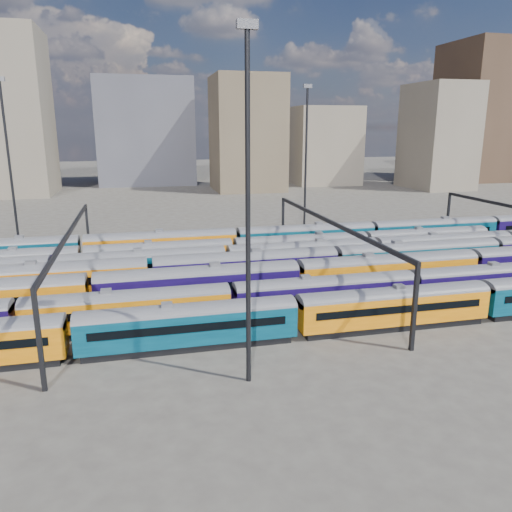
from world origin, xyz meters
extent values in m
plane|color=#433E39|center=(0.00, 0.00, 0.00)|extent=(500.00, 500.00, 0.00)
cube|color=black|center=(-8.81, -15.00, 0.33)|extent=(18.11, 2.35, 0.67)
cube|color=#043246|center=(-8.81, -15.00, 2.05)|extent=(19.07, 2.76, 2.76)
cylinder|color=#4C4C51|center=(-8.81, -15.00, 3.43)|extent=(19.07, 2.76, 2.76)
cube|color=black|center=(-8.81, -16.40, 2.38)|extent=(16.78, 0.06, 0.71)
cube|color=black|center=(-8.81, -13.60, 2.38)|extent=(16.78, 0.06, 0.71)
cube|color=slate|center=(-8.81, -15.00, 4.17)|extent=(0.95, 0.86, 0.33)
cube|color=black|center=(10.85, -15.00, 0.33)|extent=(18.11, 2.35, 0.67)
cube|color=#C66807|center=(10.85, -15.00, 2.05)|extent=(19.07, 2.76, 2.76)
cylinder|color=#4C4C51|center=(10.85, -15.00, 3.43)|extent=(19.07, 2.76, 2.76)
cube|color=black|center=(10.85, -16.40, 2.38)|extent=(16.78, 0.06, 0.71)
cube|color=black|center=(10.85, -13.60, 2.38)|extent=(16.78, 0.06, 0.71)
cube|color=slate|center=(10.85, -15.00, 4.17)|extent=(0.95, 0.86, 0.33)
cube|color=black|center=(-13.92, -10.00, 0.33)|extent=(18.16, 2.36, 0.67)
cube|color=#C66807|center=(-13.92, -10.00, 2.05)|extent=(19.11, 2.77, 2.77)
cylinder|color=#4C4C51|center=(-13.92, -10.00, 3.44)|extent=(19.11, 2.77, 2.77)
cube|color=black|center=(-13.92, -11.41, 2.39)|extent=(16.82, 0.06, 0.72)
cube|color=black|center=(-13.92, -8.59, 2.39)|extent=(16.82, 0.06, 0.72)
cube|color=slate|center=(-13.92, -10.00, 4.18)|extent=(0.96, 0.86, 0.33)
cube|color=black|center=(5.79, -10.00, 0.33)|extent=(18.16, 2.36, 0.67)
cube|color=#100734|center=(5.79, -10.00, 2.05)|extent=(19.11, 2.77, 2.77)
cylinder|color=#4C4C51|center=(5.79, -10.00, 3.44)|extent=(19.11, 2.77, 2.77)
cube|color=black|center=(5.79, -11.41, 2.39)|extent=(16.82, 0.06, 0.72)
cube|color=black|center=(5.79, -8.59, 2.39)|extent=(16.82, 0.06, 0.72)
cube|color=slate|center=(5.79, -10.00, 4.18)|extent=(0.96, 0.86, 0.33)
cube|color=black|center=(25.51, -10.00, 0.33)|extent=(18.16, 2.36, 0.67)
cube|color=#100734|center=(25.51, -10.00, 2.05)|extent=(19.11, 2.77, 2.77)
cylinder|color=#4C4C51|center=(25.51, -10.00, 3.44)|extent=(19.11, 2.77, 2.77)
cube|color=black|center=(25.51, -11.41, 2.39)|extent=(16.82, 0.06, 0.72)
cube|color=black|center=(25.51, -8.59, 2.39)|extent=(16.82, 0.06, 0.72)
cube|color=slate|center=(25.51, -10.00, 4.18)|extent=(0.96, 0.86, 0.33)
cube|color=black|center=(-6.68, -5.00, 0.38)|extent=(20.50, 2.66, 0.76)
cube|color=#100734|center=(-6.68, -5.00, 2.32)|extent=(21.57, 3.13, 3.13)
cylinder|color=#4C4C51|center=(-6.68, -5.00, 3.88)|extent=(21.57, 3.13, 3.13)
cube|color=black|center=(-6.68, -6.58, 2.69)|extent=(18.99, 0.06, 0.81)
cube|color=black|center=(-6.68, -3.42, 2.69)|extent=(18.99, 0.06, 0.81)
cube|color=slate|center=(-6.68, -5.00, 4.72)|extent=(1.08, 0.97, 0.38)
cube|color=black|center=(15.49, -5.00, 0.38)|extent=(20.50, 2.66, 0.76)
cube|color=#C66807|center=(15.49, -5.00, 2.32)|extent=(21.57, 3.13, 3.13)
cylinder|color=#4C4C51|center=(15.49, -5.00, 3.88)|extent=(21.57, 3.13, 3.13)
cube|color=black|center=(15.49, -6.58, 2.69)|extent=(18.99, 0.06, 0.81)
cube|color=black|center=(15.49, -3.42, 2.69)|extent=(18.99, 0.06, 0.81)
cube|color=slate|center=(15.49, -5.00, 4.72)|extent=(1.08, 0.97, 0.38)
cube|color=black|center=(-22.89, 0.00, 0.38)|extent=(20.82, 2.70, 0.77)
cube|color=#C66807|center=(-22.89, 0.00, 2.36)|extent=(21.92, 3.18, 3.18)
cylinder|color=#4C4C51|center=(-22.89, 0.00, 3.95)|extent=(21.92, 3.18, 3.18)
cube|color=black|center=(-22.89, -1.61, 2.74)|extent=(19.29, 0.06, 0.82)
cube|color=black|center=(-22.89, 1.61, 2.74)|extent=(19.29, 0.06, 0.82)
cube|color=slate|center=(-22.89, 0.00, 4.79)|extent=(1.10, 0.99, 0.38)
cube|color=black|center=(-0.37, 0.00, 0.38)|extent=(20.82, 2.70, 0.77)
cube|color=#100734|center=(-0.37, 0.00, 2.36)|extent=(21.92, 3.18, 3.18)
cylinder|color=#4C4C51|center=(-0.37, 0.00, 3.95)|extent=(21.92, 3.18, 3.18)
cube|color=black|center=(-0.37, -1.61, 2.74)|extent=(19.29, 0.06, 0.82)
cube|color=black|center=(-0.37, 1.61, 2.74)|extent=(19.29, 0.06, 0.82)
cube|color=slate|center=(-0.37, 0.00, 4.79)|extent=(1.10, 0.99, 0.38)
cube|color=black|center=(22.15, 0.00, 0.38)|extent=(20.82, 2.70, 0.77)
cube|color=#043246|center=(22.15, 0.00, 2.36)|extent=(21.92, 3.18, 3.18)
cylinder|color=#4C4C51|center=(22.15, 0.00, 3.95)|extent=(21.92, 3.18, 3.18)
cube|color=black|center=(22.15, -1.61, 2.74)|extent=(19.29, 0.06, 0.82)
cube|color=black|center=(22.15, 1.61, 2.74)|extent=(19.29, 0.06, 0.82)
cube|color=slate|center=(22.15, 0.00, 4.79)|extent=(1.10, 0.99, 0.38)
cube|color=black|center=(-12.38, 5.00, 0.35)|extent=(19.20, 2.49, 0.71)
cube|color=#043246|center=(-12.38, 5.00, 2.17)|extent=(20.21, 2.93, 2.93)
cylinder|color=#4C4C51|center=(-12.38, 5.00, 3.64)|extent=(20.21, 2.93, 2.93)
cube|color=black|center=(-12.38, 3.52, 2.52)|extent=(17.78, 0.06, 0.76)
cube|color=black|center=(-12.38, 6.48, 2.52)|extent=(17.78, 0.06, 0.76)
cube|color=slate|center=(-12.38, 5.00, 4.42)|extent=(1.01, 0.91, 0.35)
cube|color=black|center=(8.43, 5.00, 0.35)|extent=(19.20, 2.49, 0.71)
cube|color=#100734|center=(8.43, 5.00, 2.17)|extent=(20.21, 2.93, 2.93)
cylinder|color=#4C4C51|center=(8.43, 5.00, 3.64)|extent=(20.21, 2.93, 2.93)
cube|color=black|center=(8.43, 3.52, 2.52)|extent=(17.78, 0.06, 0.76)
cube|color=black|center=(8.43, 6.48, 2.52)|extent=(17.78, 0.06, 0.76)
cube|color=slate|center=(8.43, 5.00, 4.42)|extent=(1.01, 0.91, 0.35)
cube|color=black|center=(29.24, 5.00, 0.35)|extent=(19.20, 2.49, 0.71)
cube|color=#043246|center=(29.24, 5.00, 2.17)|extent=(20.21, 2.93, 2.93)
cylinder|color=#4C4C51|center=(29.24, 5.00, 3.64)|extent=(20.21, 2.93, 2.93)
cube|color=black|center=(29.24, 3.52, 2.52)|extent=(17.78, 0.06, 0.76)
cube|color=black|center=(29.24, 6.48, 2.52)|extent=(17.78, 0.06, 0.76)
cube|color=slate|center=(29.24, 5.00, 4.42)|extent=(1.01, 0.91, 0.35)
cube|color=black|center=(-29.97, 10.00, 0.34)|extent=(18.32, 2.38, 0.68)
cube|color=black|center=(-29.97, 11.42, 2.41)|extent=(16.97, 0.06, 0.72)
cube|color=black|center=(-10.08, 10.00, 0.34)|extent=(18.32, 2.38, 0.68)
cube|color=#C66807|center=(-10.08, 10.00, 2.07)|extent=(19.29, 2.80, 2.80)
cylinder|color=#4C4C51|center=(-10.08, 10.00, 3.47)|extent=(19.29, 2.80, 2.80)
cube|color=black|center=(-10.08, 8.58, 2.41)|extent=(16.97, 0.06, 0.72)
cube|color=black|center=(-10.08, 11.42, 2.41)|extent=(16.97, 0.06, 0.72)
cube|color=slate|center=(-10.08, 10.00, 4.22)|extent=(0.96, 0.87, 0.34)
cube|color=black|center=(9.81, 10.00, 0.34)|extent=(18.32, 2.38, 0.68)
cube|color=#C66807|center=(9.81, 10.00, 2.07)|extent=(19.29, 2.80, 2.80)
cylinder|color=#4C4C51|center=(9.81, 10.00, 3.47)|extent=(19.29, 2.80, 2.80)
cube|color=black|center=(9.81, 8.58, 2.41)|extent=(16.97, 0.06, 0.72)
cube|color=black|center=(9.81, 11.42, 2.41)|extent=(16.97, 0.06, 0.72)
cube|color=slate|center=(9.81, 10.00, 4.22)|extent=(0.96, 0.87, 0.34)
cube|color=black|center=(29.69, 10.00, 0.34)|extent=(18.32, 2.38, 0.68)
cube|color=#100734|center=(29.69, 10.00, 2.07)|extent=(19.29, 2.80, 2.80)
cylinder|color=#4C4C51|center=(29.69, 10.00, 3.47)|extent=(19.29, 2.80, 2.80)
cube|color=black|center=(29.69, 8.58, 2.41)|extent=(16.97, 0.06, 0.72)
cube|color=black|center=(29.69, 11.42, 2.41)|extent=(16.97, 0.06, 0.72)
cube|color=slate|center=(29.69, 10.00, 4.22)|extent=(0.96, 0.87, 0.34)
cube|color=black|center=(-9.56, 15.00, 0.37)|extent=(20.18, 2.62, 0.74)
cube|color=#C66807|center=(-9.56, 15.00, 2.28)|extent=(21.24, 3.08, 3.08)
cylinder|color=#4C4C51|center=(-9.56, 15.00, 3.82)|extent=(21.24, 3.08, 3.08)
cube|color=black|center=(-9.56, 13.44, 2.65)|extent=(18.69, 0.06, 0.80)
cube|color=black|center=(-9.56, 16.56, 2.65)|extent=(18.69, 0.06, 0.80)
cube|color=slate|center=(-9.56, 15.00, 4.64)|extent=(1.06, 0.96, 0.37)
cube|color=black|center=(12.28, 15.00, 0.37)|extent=(20.18, 2.62, 0.74)
cube|color=#043246|center=(12.28, 15.00, 2.28)|extent=(21.24, 3.08, 3.08)
cylinder|color=#4C4C51|center=(12.28, 15.00, 3.82)|extent=(21.24, 3.08, 3.08)
cube|color=black|center=(12.28, 13.44, 2.65)|extent=(18.69, 0.06, 0.80)
cube|color=black|center=(12.28, 16.56, 2.65)|extent=(18.69, 0.06, 0.80)
cube|color=slate|center=(12.28, 15.00, 4.64)|extent=(1.06, 0.96, 0.37)
cube|color=black|center=(34.12, 15.00, 0.37)|extent=(20.18, 2.62, 0.74)
cube|color=#043246|center=(34.12, 15.00, 2.28)|extent=(21.24, 3.08, 3.08)
cylinder|color=#4C4C51|center=(34.12, 15.00, 3.82)|extent=(21.24, 3.08, 3.08)
cube|color=black|center=(34.12, 13.44, 2.65)|extent=(18.69, 0.06, 0.80)
cube|color=black|center=(34.12, 16.56, 2.65)|extent=(18.69, 0.06, 0.80)
cube|color=slate|center=(34.12, 15.00, 4.64)|extent=(1.06, 0.96, 0.37)
cube|color=black|center=(-20.00, -20.00, 4.00)|extent=(0.35, 0.35, 8.00)
cube|color=black|center=(-20.00, 20.00, 4.00)|extent=(0.35, 0.35, 8.00)
cube|color=black|center=(-20.00, 0.00, 7.80)|extent=(0.30, 40.00, 0.45)
cube|color=black|center=(10.00, -20.00, 4.00)|extent=(0.35, 0.35, 8.00)
cube|color=black|center=(10.00, 20.00, 4.00)|extent=(0.35, 0.35, 8.00)
cube|color=black|center=(10.00, 0.00, 7.80)|extent=(0.30, 40.00, 0.45)
cube|color=black|center=(40.00, 20.00, 4.00)|extent=(0.35, 0.35, 8.00)
cylinder|color=black|center=(-30.00, 22.00, 12.50)|extent=(0.36, 0.36, 25.00)
cylinder|color=black|center=(-5.00, -22.00, 12.50)|extent=(0.36, 0.36, 25.00)
cube|color=slate|center=(-5.00, -22.00, 25.30)|extent=(1.40, 0.50, 0.60)
cylinder|color=black|center=(15.00, 24.00, 12.50)|extent=(0.36, 0.36, 25.00)
cube|color=slate|center=(15.00, 24.00, 25.30)|extent=(1.40, 0.50, 0.60)
cube|color=#38383F|center=(-8.81, 123.01, 17.41)|extent=(31.45, 23.82, 34.83)
cube|color=brown|center=(20.99, 97.07, 16.99)|extent=(20.53, 21.40, 33.97)
cube|color=#665B4C|center=(50.05, 108.48, 12.82)|extent=(21.40, 20.66, 25.64)
cube|color=#665B4C|center=(80.21, 87.38, 16.07)|extent=(16.30, 22.06, 32.15)
cube|color=#332319|center=(108.76, 108.14, 24.11)|extent=(20.77, 27.95, 48.23)
camera|label=1|loc=(-12.45, -55.92, 18.88)|focal=35.00mm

